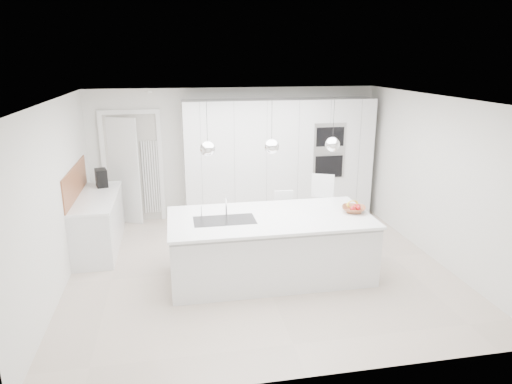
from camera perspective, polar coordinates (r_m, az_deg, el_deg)
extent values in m
plane|color=beige|center=(6.96, 0.46, -9.41)|extent=(5.50, 5.50, 0.00)
plane|color=silver|center=(8.91, -2.59, 4.88)|extent=(5.50, 0.00, 5.50)
plane|color=silver|center=(6.59, -23.71, -0.72)|extent=(0.00, 5.00, 5.00)
plane|color=white|center=(6.28, 0.51, 11.55)|extent=(5.50, 5.50, 0.00)
cube|color=white|center=(8.79, 2.87, 4.04)|extent=(3.60, 0.60, 2.30)
cube|color=white|center=(8.86, -16.74, 2.50)|extent=(0.76, 0.38, 2.00)
cube|color=white|center=(7.90, -19.06, -3.76)|extent=(0.60, 1.80, 0.86)
cube|color=white|center=(7.76, -19.37, -0.64)|extent=(0.62, 1.82, 0.04)
cube|color=#9C5A34|center=(7.74, -21.66, 1.16)|extent=(0.02, 1.80, 0.50)
cube|color=white|center=(6.53, 1.84, -7.08)|extent=(2.80, 1.20, 0.86)
cube|color=white|center=(6.41, 1.78, -3.21)|extent=(2.84, 1.40, 0.04)
cylinder|color=white|center=(6.40, -3.75, -1.66)|extent=(0.02, 0.02, 0.30)
sphere|color=white|center=(5.97, -6.06, 5.39)|extent=(0.20, 0.20, 0.20)
sphere|color=white|center=(6.10, 1.96, 5.69)|extent=(0.20, 0.20, 0.20)
sphere|color=white|center=(6.33, 9.54, 5.88)|extent=(0.20, 0.20, 0.20)
imported|color=#9C5A34|center=(6.71, 12.10, -2.12)|extent=(0.44, 0.44, 0.08)
cube|color=black|center=(8.27, -18.77, 1.68)|extent=(0.25, 0.32, 0.30)
sphere|color=red|center=(6.73, 12.59, -1.83)|extent=(0.08, 0.08, 0.08)
sphere|color=red|center=(6.76, 12.32, -1.79)|extent=(0.07, 0.07, 0.07)
sphere|color=red|center=(6.64, 11.99, -2.06)|extent=(0.08, 0.08, 0.08)
sphere|color=red|center=(6.70, 12.66, -1.99)|extent=(0.07, 0.07, 0.07)
torus|color=yellow|center=(6.69, 11.97, -1.50)|extent=(0.24, 0.17, 0.21)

